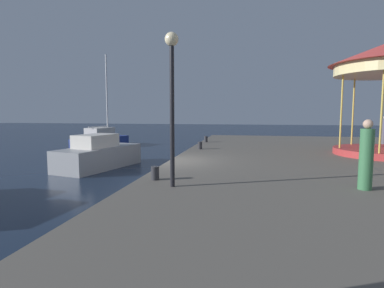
{
  "coord_description": "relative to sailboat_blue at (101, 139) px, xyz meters",
  "views": [
    {
      "loc": [
        3.29,
        -12.55,
        2.8
      ],
      "look_at": [
        0.43,
        2.89,
        1.21
      ],
      "focal_mm": 29.44,
      "sensor_mm": 36.0,
      "label": 1
    }
  ],
  "objects": [
    {
      "name": "bollard_center",
      "position": [
        9.32,
        -15.15,
        0.4
      ],
      "size": [
        0.24,
        0.24,
        0.4
      ],
      "primitive_type": "cylinder",
      "color": "#2D2D33",
      "rests_on": "quay_dock"
    },
    {
      "name": "bollard_north",
      "position": [
        9.16,
        -3.16,
        0.4
      ],
      "size": [
        0.24,
        0.24,
        0.4
      ],
      "primitive_type": "cylinder",
      "color": "#2D2D33",
      "rests_on": "quay_dock"
    },
    {
      "name": "bollard_south",
      "position": [
        9.4,
        -7.21,
        0.4
      ],
      "size": [
        0.24,
        0.24,
        0.4
      ],
      "primitive_type": "cylinder",
      "color": "#2D2D33",
      "rests_on": "quay_dock"
    },
    {
      "name": "lamp_post_mid_promenade",
      "position": [
        10.04,
        -15.88,
        2.99
      ],
      "size": [
        0.36,
        0.36,
        4.05
      ],
      "color": "black",
      "rests_on": "quay_dock"
    },
    {
      "name": "person_near_carousel",
      "position": [
        15.02,
        -15.28,
        1.05
      ],
      "size": [
        0.34,
        0.34,
        1.82
      ],
      "color": "#387247",
      "rests_on": "quay_dock"
    },
    {
      "name": "sailboat_blue",
      "position": [
        0.0,
        0.0,
        0.0
      ],
      "size": [
        2.84,
        5.62,
        7.55
      ],
      "color": "navy",
      "rests_on": "ground"
    },
    {
      "name": "quay_dock",
      "position": [
        15.62,
        -11.42,
        -0.2
      ],
      "size": [
        13.67,
        29.72,
        0.8
      ],
      "primitive_type": "cube",
      "color": "#5B564F",
      "rests_on": "ground"
    },
    {
      "name": "ground_plane",
      "position": [
        8.78,
        -11.42,
        -0.6
      ],
      "size": [
        120.0,
        120.0,
        0.0
      ],
      "primitive_type": "plane",
      "color": "#162338"
    },
    {
      "name": "motorboat_grey",
      "position": [
        4.62,
        -9.46,
        0.07
      ],
      "size": [
        2.92,
        4.98,
        1.71
      ],
      "color": "gray",
      "rests_on": "ground"
    }
  ]
}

